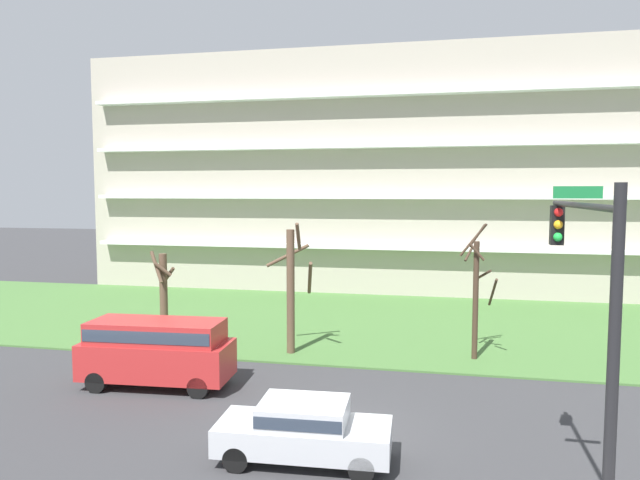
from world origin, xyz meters
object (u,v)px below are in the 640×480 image
tree_far_left (163,294)px  van_red_center_left (157,348)px  sedan_silver_near_left (304,429)px  tree_left (292,287)px  tree_center (477,292)px  traffic_signal_mast (588,311)px

tree_far_left → van_red_center_left: size_ratio=0.79×
sedan_silver_near_left → van_red_center_left: (-6.38, 4.50, 0.52)m
tree_far_left → tree_left: size_ratio=0.75×
tree_center → sedan_silver_near_left: size_ratio=1.24×
tree_center → traffic_signal_mast: bearing=-84.9°
tree_left → sedan_silver_near_left: 10.09m
sedan_silver_near_left → traffic_signal_mast: traffic_signal_mast is taller
van_red_center_left → sedan_silver_near_left: bearing=141.4°
sedan_silver_near_left → van_red_center_left: van_red_center_left is taller
tree_far_left → tree_left: tree_left is taller
tree_far_left → van_red_center_left: bearing=-65.2°
tree_center → traffic_signal_mast: (1.17, -13.11, 1.92)m
tree_far_left → traffic_signal_mast: 20.06m
tree_far_left → sedan_silver_near_left: 13.69m
van_red_center_left → traffic_signal_mast: 14.75m
sedan_silver_near_left → traffic_signal_mast: 7.65m
tree_far_left → van_red_center_left: 6.35m
tree_center → traffic_signal_mast: size_ratio=0.80×
sedan_silver_near_left → van_red_center_left: size_ratio=0.84×
van_red_center_left → traffic_signal_mast: size_ratio=0.76×
tree_left → traffic_signal_mast: 15.29m
tree_far_left → van_red_center_left: (2.64, -5.71, -0.82)m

